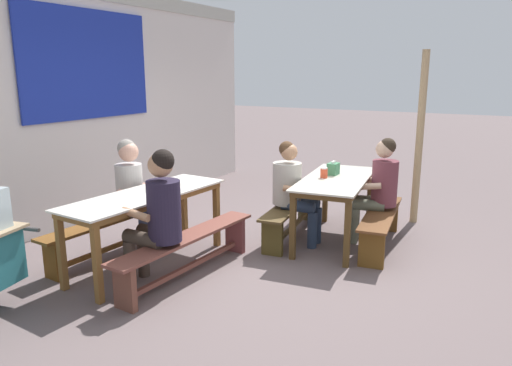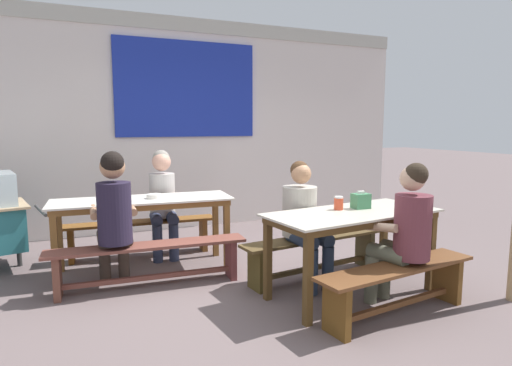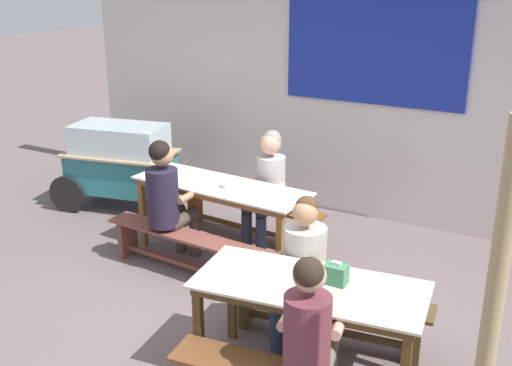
% 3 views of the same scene
% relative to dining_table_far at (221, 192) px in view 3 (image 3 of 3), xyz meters
% --- Properties ---
extents(ground_plane, '(40.00, 40.00, 0.00)m').
position_rel_dining_table_far_xyz_m(ground_plane, '(0.78, -1.00, -0.69)').
color(ground_plane, '#695959').
extents(backdrop_wall, '(7.47, 0.23, 3.06)m').
position_rel_dining_table_far_xyz_m(backdrop_wall, '(0.79, 1.78, 0.91)').
color(backdrop_wall, silver).
rests_on(backdrop_wall, ground_plane).
extents(dining_table_far, '(1.87, 0.72, 0.77)m').
position_rel_dining_table_far_xyz_m(dining_table_far, '(0.00, 0.00, 0.00)').
color(dining_table_far, silver).
rests_on(dining_table_far, ground_plane).
extents(dining_table_near, '(1.66, 0.89, 0.77)m').
position_rel_dining_table_far_xyz_m(dining_table_near, '(1.61, -1.42, -0.00)').
color(dining_table_near, beige).
rests_on(dining_table_near, ground_plane).
extents(bench_far_back, '(1.75, 0.36, 0.42)m').
position_rel_dining_table_far_xyz_m(bench_far_back, '(0.03, 0.53, -0.40)').
color(bench_far_back, brown).
rests_on(bench_far_back, ground_plane).
extents(bench_far_front, '(1.85, 0.38, 0.42)m').
position_rel_dining_table_far_xyz_m(bench_far_front, '(-0.03, -0.53, -0.40)').
color(bench_far_front, brown).
rests_on(bench_far_front, ground_plane).
extents(bench_near_back, '(1.64, 0.48, 0.42)m').
position_rel_dining_table_far_xyz_m(bench_near_back, '(1.55, -0.90, -0.40)').
color(bench_near_back, brown).
rests_on(bench_near_back, ground_plane).
extents(food_cart, '(1.70, 1.02, 1.04)m').
position_rel_dining_table_far_xyz_m(food_cart, '(-1.79, 0.56, -0.09)').
color(food_cart, '#29727B').
rests_on(food_cart, ground_plane).
extents(person_center_facing, '(0.44, 0.52, 1.24)m').
position_rel_dining_table_far_xyz_m(person_center_facing, '(0.29, 0.44, 0.02)').
color(person_center_facing, '#2F3753').
rests_on(person_center_facing, ground_plane).
extents(person_near_front, '(0.46, 0.53, 1.24)m').
position_rel_dining_table_far_xyz_m(person_near_front, '(1.81, -1.86, 0.00)').
color(person_near_front, '#626651').
rests_on(person_near_front, ground_plane).
extents(person_left_back_turned, '(0.42, 0.58, 1.30)m').
position_rel_dining_table_far_xyz_m(person_left_back_turned, '(-0.33, -0.44, 0.05)').
color(person_left_back_turned, '#44372E').
rests_on(person_left_back_turned, ground_plane).
extents(person_right_near_table, '(0.47, 0.57, 1.19)m').
position_rel_dining_table_far_xyz_m(person_right_near_table, '(1.36, -0.99, -0.02)').
color(person_right_near_table, '#27354D').
rests_on(person_right_near_table, ground_plane).
extents(tissue_box, '(0.15, 0.11, 0.16)m').
position_rel_dining_table_far_xyz_m(tissue_box, '(1.76, -1.33, 0.15)').
color(tissue_box, '#3C7D53').
rests_on(tissue_box, dining_table_near).
extents(condiment_jar, '(0.08, 0.08, 0.12)m').
position_rel_dining_table_far_xyz_m(condiment_jar, '(1.54, -1.30, 0.14)').
color(condiment_jar, '#D44729').
rests_on(condiment_jar, dining_table_near).
extents(soup_bowl, '(0.16, 0.16, 0.04)m').
position_rel_dining_table_far_xyz_m(soup_bowl, '(0.12, -0.02, 0.10)').
color(soup_bowl, silver).
rests_on(soup_bowl, dining_table_far).
extents(wooden_support_post, '(0.09, 0.09, 2.23)m').
position_rel_dining_table_far_xyz_m(wooden_support_post, '(2.85, -2.09, 0.43)').
color(wooden_support_post, tan).
rests_on(wooden_support_post, ground_plane).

